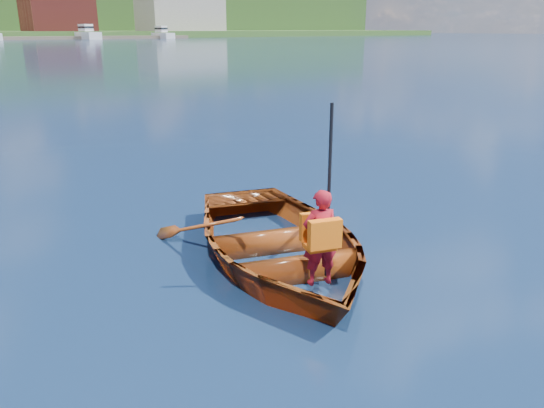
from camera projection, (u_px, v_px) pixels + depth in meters
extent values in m
plane|color=#142843|center=(290.00, 282.00, 5.83)|extent=(600.00, 600.00, 0.00)
imported|color=brown|center=(278.00, 242.00, 6.31)|extent=(3.75, 4.42, 0.78)
imported|color=maroon|center=(320.00, 238.00, 5.42)|extent=(0.43, 0.35, 1.03)
cube|color=orange|center=(325.00, 234.00, 5.29)|extent=(0.35, 0.20, 0.30)
cube|color=orange|center=(316.00, 226.00, 5.50)|extent=(0.35, 0.19, 0.30)
cube|color=orange|center=(320.00, 246.00, 5.45)|extent=(0.36, 0.31, 0.05)
cylinder|color=black|center=(329.00, 194.00, 5.47)|extent=(0.05, 0.05, 1.86)
cube|color=brown|center=(58.00, 15.00, 154.76)|extent=(18.00, 16.00, 9.00)
cube|color=gray|center=(180.00, 14.00, 177.21)|extent=(26.00, 16.00, 11.00)
cube|color=silver|center=(88.00, 36.00, 140.32)|extent=(3.31, 11.83, 2.05)
cube|color=silver|center=(86.00, 28.00, 140.55)|extent=(2.32, 5.32, 1.80)
cube|color=black|center=(86.00, 27.00, 140.52)|extent=(2.39, 5.56, 0.50)
cube|color=silver|center=(163.00, 36.00, 152.71)|extent=(2.75, 9.82, 1.72)
cube|color=silver|center=(161.00, 29.00, 152.85)|extent=(1.92, 4.42, 1.80)
cube|color=black|center=(161.00, 29.00, 152.82)|extent=(1.98, 4.61, 0.50)
cylinder|color=#382314|center=(65.00, 19.00, 192.03)|extent=(0.80, 0.80, 2.71)
sphere|color=#1E501F|center=(64.00, 8.00, 190.89)|extent=(5.06, 5.06, 5.06)
cylinder|color=#382314|center=(99.00, 15.00, 204.41)|extent=(0.80, 0.80, 3.78)
sphere|color=#1E501F|center=(98.00, 1.00, 202.82)|extent=(7.05, 7.05, 7.05)
cylinder|color=#382314|center=(197.00, 22.00, 215.64)|extent=(0.80, 0.80, 3.65)
sphere|color=#1E501F|center=(197.00, 10.00, 214.11)|extent=(6.81, 6.81, 6.81)
cylinder|color=#382314|center=(119.00, 11.00, 218.93)|extent=(0.80, 0.80, 2.97)
sphere|color=#1E501F|center=(118.00, 1.00, 217.69)|extent=(5.55, 5.55, 5.55)
cylinder|color=#382314|center=(45.00, 2.00, 215.39)|extent=(0.80, 0.80, 3.67)
cylinder|color=#382314|center=(64.00, 0.00, 225.55)|extent=(0.80, 0.80, 4.03)
cylinder|color=#382314|center=(131.00, 17.00, 207.69)|extent=(0.80, 0.80, 3.83)
sphere|color=#1E501F|center=(130.00, 3.00, 206.09)|extent=(7.14, 7.14, 7.14)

